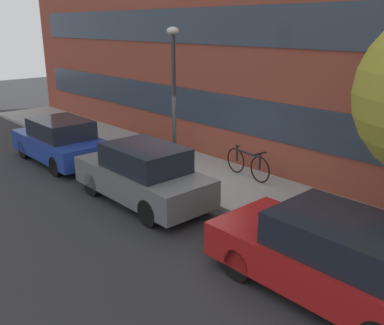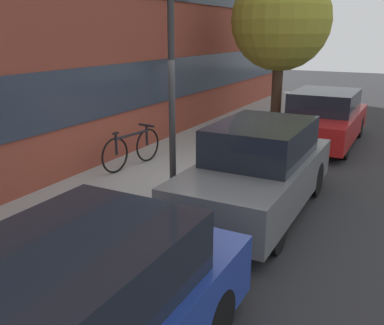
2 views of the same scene
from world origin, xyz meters
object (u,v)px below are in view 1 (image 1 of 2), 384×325
at_px(parked_car_grey, 143,175).
at_px(parked_car_red, 333,257).
at_px(fire_hydrant, 88,135).
at_px(bicycle, 248,163).
at_px(lamp_post, 174,88).
at_px(parked_car_blue, 61,141).

xyz_separation_m(parked_car_grey, parked_car_red, (5.24, 0.00, -0.04)).
relative_size(parked_car_red, fire_hydrant, 5.63).
relative_size(parked_car_red, bicycle, 2.32).
xyz_separation_m(parked_car_red, fire_hydrant, (-10.64, 1.47, -0.21)).
xyz_separation_m(parked_car_grey, lamp_post, (-0.43, 1.40, 1.97)).
distance_m(bicycle, lamp_post, 3.00).
height_order(parked_car_grey, parked_car_red, parked_car_grey).
bearing_deg(fire_hydrant, parked_car_red, -7.85).
bearing_deg(parked_car_blue, parked_car_red, -180.00).
distance_m(parked_car_red, fire_hydrant, 10.74).
relative_size(fire_hydrant, bicycle, 0.41).
distance_m(parked_car_blue, bicycle, 6.10).
bearing_deg(bicycle, parked_car_blue, -141.92).
bearing_deg(parked_car_red, parked_car_grey, 0.00).
xyz_separation_m(parked_car_grey, bicycle, (0.76, 3.11, -0.20)).
xyz_separation_m(parked_car_blue, parked_car_red, (9.73, 0.00, -0.01)).
relative_size(parked_car_grey, bicycle, 2.23).
height_order(parked_car_grey, lamp_post, lamp_post).
xyz_separation_m(parked_car_red, lamp_post, (-5.67, 1.40, 2.01)).
distance_m(parked_car_grey, bicycle, 3.21).
relative_size(fire_hydrant, lamp_post, 0.18).
xyz_separation_m(parked_car_blue, lamp_post, (4.06, 1.40, 2.00)).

